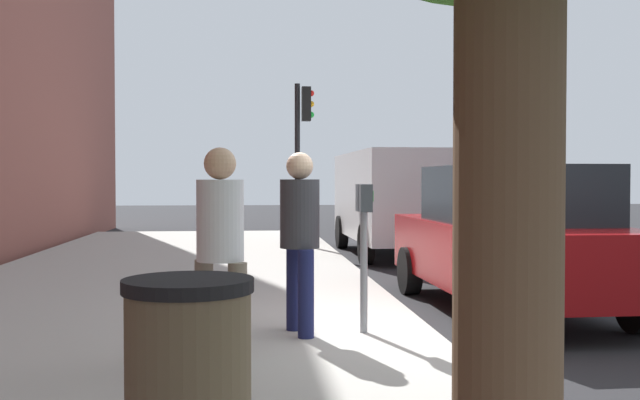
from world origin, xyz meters
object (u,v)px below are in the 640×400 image
Objects in this scene: parked_sedan_near at (509,238)px; parked_van_far at (397,196)px; pedestrian_bystander at (220,238)px; traffic_signal at (302,136)px; parking_meter at (364,226)px; trash_bin at (189,390)px; pedestrian_at_meter at (300,228)px.

parked_sedan_near is 0.85× the size of parked_van_far.
traffic_signal reaches higher than pedestrian_bystander.
parking_meter is 8.83m from parked_van_far.
parking_meter is at bearing -20.71° from trash_bin.
parking_meter is at bearing -12.79° from pedestrian_at_meter.
parked_van_far is 5.17× the size of trash_bin.
pedestrian_bystander reaches higher than trash_bin.
parked_van_far is (6.84, 0.00, 0.36)m from parked_sedan_near.
parked_sedan_near is (2.82, -3.37, -0.25)m from pedestrian_bystander.
trash_bin is (-5.35, 3.42, -0.24)m from parked_sedan_near.
parking_meter is 3.88m from trash_bin.
parked_van_far is at bearing 23.76° from pedestrian_bystander.
pedestrian_bystander is at bearing 160.78° from parked_van_far.
pedestrian_at_meter is 9.00m from parked_van_far.
parked_sedan_near is 4.39× the size of trash_bin.
parked_van_far reaches higher than parking_meter.
parking_meter is 0.32× the size of parked_sedan_near.
pedestrian_bystander is 4.40m from parked_sedan_near.
pedestrian_at_meter reaches higher than pedestrian_bystander.
parking_meter is at bearing 179.37° from traffic_signal.
parking_meter is at bearing 166.55° from parked_van_far.
traffic_signal is at bearing 13.92° from parked_sedan_near.
parked_sedan_near is at bearing -179.99° from parked_van_far.
traffic_signal is at bearing -6.32° from trash_bin.
traffic_signal is 3.56× the size of trash_bin.
traffic_signal reaches higher than parked_sedan_near.
parked_sedan_near is 6.35m from trash_bin.
pedestrian_bystander is 2.58m from trash_bin.
parking_meter is 2.72m from parked_sedan_near.
trash_bin is (-3.60, 1.36, -0.51)m from parking_meter.
pedestrian_at_meter is at bearing 123.46° from parked_sedan_near.
pedestrian_at_meter is 0.47× the size of traffic_signal.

